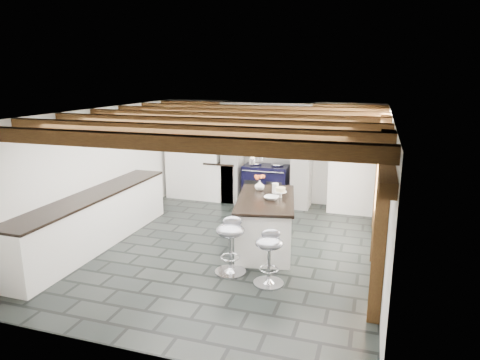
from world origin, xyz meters
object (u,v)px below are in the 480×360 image
(kitchen_island, at_px, (266,222))
(bar_stool_near, at_px, (269,251))
(range_cooker, at_px, (266,184))
(bar_stool_far, at_px, (230,239))

(kitchen_island, relative_size, bar_stool_near, 2.42)
(range_cooker, relative_size, kitchen_island, 0.52)
(range_cooker, distance_m, bar_stool_near, 3.89)
(range_cooker, relative_size, bar_stool_far, 1.16)
(kitchen_island, height_order, bar_stool_near, kitchen_island)
(kitchen_island, height_order, bar_stool_far, kitchen_island)
(kitchen_island, bearing_deg, bar_stool_near, -84.79)
(range_cooker, xyz_separation_m, bar_stool_far, (0.37, -3.59, 0.07))
(kitchen_island, xyz_separation_m, bar_stool_near, (0.37, -1.28, 0.04))
(bar_stool_far, bearing_deg, range_cooker, 75.15)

